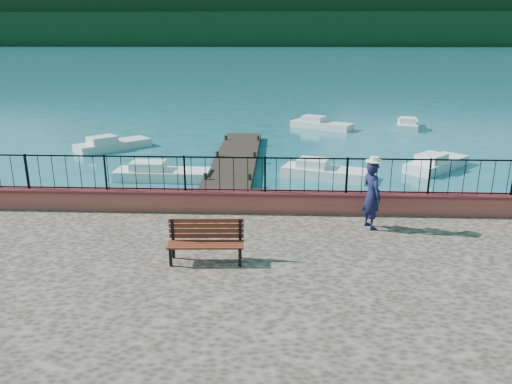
# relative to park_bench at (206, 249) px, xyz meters

# --- Properties ---
(ground) EXTENTS (2000.00, 2000.00, 0.00)m
(ground) POSITION_rel_park_bench_xyz_m (1.47, -0.45, -1.48)
(ground) COLOR #19596B
(ground) RESTS_ON ground
(parapet) EXTENTS (28.00, 0.46, 0.58)m
(parapet) POSITION_rel_park_bench_xyz_m (1.47, 3.25, 0.01)
(parapet) COLOR #A6533C
(parapet) RESTS_ON promenade
(railing) EXTENTS (27.00, 0.05, 0.95)m
(railing) POSITION_rel_park_bench_xyz_m (1.47, 3.25, 0.78)
(railing) COLOR black
(railing) RESTS_ON parapet
(dock) EXTENTS (2.00, 16.00, 0.30)m
(dock) POSITION_rel_park_bench_xyz_m (-0.53, 11.55, -1.33)
(dock) COLOR #2D231C
(dock) RESTS_ON ground
(far_forest) EXTENTS (900.00, 60.00, 18.00)m
(far_forest) POSITION_rel_park_bench_xyz_m (1.47, 299.55, 7.52)
(far_forest) COLOR black
(far_forest) RESTS_ON ground
(foothills) EXTENTS (900.00, 120.00, 44.00)m
(foothills) POSITION_rel_park_bench_xyz_m (1.47, 359.55, 20.52)
(foothills) COLOR black
(foothills) RESTS_ON ground
(companion_hill) EXTENTS (448.00, 384.00, 180.00)m
(companion_hill) POSITION_rel_park_bench_xyz_m (221.47, 559.55, -1.48)
(companion_hill) COLOR #142D23
(companion_hill) RESTS_ON ground
(park_bench) EXTENTS (1.65, 0.61, 0.90)m
(park_bench) POSITION_rel_park_bench_xyz_m (0.00, 0.00, 0.00)
(park_bench) COLOR black
(park_bench) RESTS_ON promenade
(person) EXTENTS (0.61, 0.74, 1.73)m
(person) POSITION_rel_park_bench_xyz_m (3.87, 2.16, 0.59)
(person) COLOR #111333
(person) RESTS_ON promenade
(hat) EXTENTS (0.44, 0.44, 0.12)m
(hat) POSITION_rel_park_bench_xyz_m (3.87, 2.16, 1.51)
(hat) COLOR white
(hat) RESTS_ON person
(boat_0) EXTENTS (4.02, 1.38, 0.80)m
(boat_0) POSITION_rel_park_bench_xyz_m (-3.40, 10.46, -1.08)
(boat_0) COLOR white
(boat_0) RESTS_ON ground
(boat_1) EXTENTS (3.86, 2.42, 0.80)m
(boat_1) POSITION_rel_park_bench_xyz_m (3.54, 11.09, -1.08)
(boat_1) COLOR white
(boat_1) RESTS_ON ground
(boat_2) EXTENTS (3.55, 3.62, 0.80)m
(boat_2) POSITION_rel_park_bench_xyz_m (8.82, 12.84, -1.08)
(boat_2) COLOR white
(boat_2) RESTS_ON ground
(boat_3) EXTENTS (3.77, 3.66, 0.80)m
(boat_3) POSITION_rel_park_bench_xyz_m (-7.39, 16.23, -1.08)
(boat_3) COLOR silver
(boat_3) RESTS_ON ground
(boat_4) EXTENTS (4.17, 3.17, 0.80)m
(boat_4) POSITION_rel_park_bench_xyz_m (4.36, 23.10, -1.08)
(boat_4) COLOR silver
(boat_4) RESTS_ON ground
(boat_5) EXTENTS (2.04, 3.51, 0.80)m
(boat_5) POSITION_rel_park_bench_xyz_m (10.03, 23.42, -1.08)
(boat_5) COLOR silver
(boat_5) RESTS_ON ground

